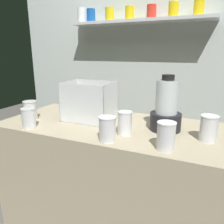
% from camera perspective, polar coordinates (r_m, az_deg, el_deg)
% --- Properties ---
extents(counter, '(1.40, 0.64, 0.90)m').
position_cam_1_polar(counter, '(1.58, 0.00, -18.83)').
color(counter, tan).
rests_on(counter, ground_plane).
extents(back_wall_unit, '(2.60, 0.24, 2.50)m').
position_cam_1_polar(back_wall_unit, '(2.04, 8.92, 13.04)').
color(back_wall_unit, silver).
rests_on(back_wall_unit, ground_plane).
extents(carrot_display_bin, '(0.32, 0.22, 0.25)m').
position_cam_1_polar(carrot_display_bin, '(1.45, -5.70, 0.90)').
color(carrot_display_bin, white).
rests_on(carrot_display_bin, counter).
extents(blender_pitcher, '(0.18, 0.18, 0.32)m').
position_cam_1_polar(blender_pitcher, '(1.29, 13.79, 0.67)').
color(blender_pitcher, black).
rests_on(blender_pitcher, counter).
extents(juice_cup_carrot_far_left, '(0.09, 0.09, 0.12)m').
position_cam_1_polar(juice_cup_carrot_far_left, '(1.57, -20.28, 0.16)').
color(juice_cup_carrot_far_left, white).
rests_on(juice_cup_carrot_far_left, counter).
extents(juice_cup_orange_left, '(0.08, 0.08, 0.12)m').
position_cam_1_polar(juice_cup_orange_left, '(1.40, -20.69, -1.67)').
color(juice_cup_orange_left, white).
rests_on(juice_cup_orange_left, counter).
extents(juice_cup_pomegranate_middle, '(0.09, 0.09, 0.13)m').
position_cam_1_polar(juice_cup_pomegranate_middle, '(1.12, -1.20, -4.74)').
color(juice_cup_pomegranate_middle, white).
rests_on(juice_cup_pomegranate_middle, counter).
extents(juice_cup_mango_right, '(0.08, 0.08, 0.13)m').
position_cam_1_polar(juice_cup_mango_right, '(1.20, 3.33, -3.16)').
color(juice_cup_mango_right, white).
rests_on(juice_cup_mango_right, counter).
extents(juice_cup_mango_far_right, '(0.09, 0.09, 0.13)m').
position_cam_1_polar(juice_cup_mango_far_right, '(1.05, 13.74, -6.36)').
color(juice_cup_mango_far_right, white).
rests_on(juice_cup_mango_far_right, counter).
extents(juice_cup_mango_rightmost, '(0.09, 0.09, 0.13)m').
position_cam_1_polar(juice_cup_mango_rightmost, '(1.21, 23.62, -4.24)').
color(juice_cup_mango_rightmost, white).
rests_on(juice_cup_mango_rightmost, counter).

